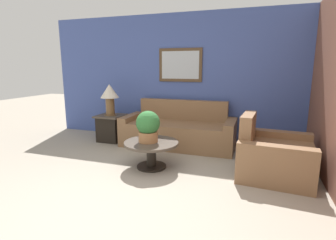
{
  "coord_description": "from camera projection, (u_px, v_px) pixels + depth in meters",
  "views": [
    {
      "loc": [
        1.29,
        -2.21,
        1.54
      ],
      "look_at": [
        -0.16,
        2.05,
        0.62
      ],
      "focal_mm": 28.0,
      "sensor_mm": 36.0,
      "label": 1
    }
  ],
  "objects": [
    {
      "name": "ground_plane",
      "position": [
        120.0,
        215.0,
        2.76
      ],
      "size": [
        20.0,
        20.0,
        0.0
      ],
      "primitive_type": "plane",
      "color": "gray"
    },
    {
      "name": "table_lamp",
      "position": [
        110.0,
        95.0,
        5.36
      ],
      "size": [
        0.38,
        0.38,
        0.64
      ],
      "color": "brown",
      "rests_on": "side_table"
    },
    {
      "name": "side_table",
      "position": [
        111.0,
        128.0,
        5.5
      ],
      "size": [
        0.54,
        0.54,
        0.55
      ],
      "color": "black",
      "rests_on": "ground_plane"
    },
    {
      "name": "coffee_table",
      "position": [
        151.0,
        149.0,
        4.02
      ],
      "size": [
        0.83,
        0.83,
        0.41
      ],
      "color": "black",
      "rests_on": "ground_plane"
    },
    {
      "name": "armchair",
      "position": [
        273.0,
        156.0,
        3.71
      ],
      "size": [
        1.05,
        1.09,
        0.87
      ],
      "rotation": [
        0.0,
        0.0,
        1.49
      ],
      "color": "brown",
      "rests_on": "ground_plane"
    },
    {
      "name": "potted_plant_on_table",
      "position": [
        148.0,
        126.0,
        3.95
      ],
      "size": [
        0.36,
        0.36,
        0.48
      ],
      "color": "#9E6B42",
      "rests_on": "coffee_table"
    },
    {
      "name": "couch_main",
      "position": [
        178.0,
        131.0,
        5.15
      ],
      "size": [
        2.18,
        0.87,
        0.87
      ],
      "color": "brown",
      "rests_on": "ground_plane"
    },
    {
      "name": "wall_back",
      "position": [
        191.0,
        78.0,
        5.39
      ],
      "size": [
        6.42,
        0.09,
        2.6
      ],
      "color": "#42569E",
      "rests_on": "ground_plane"
    }
  ]
}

